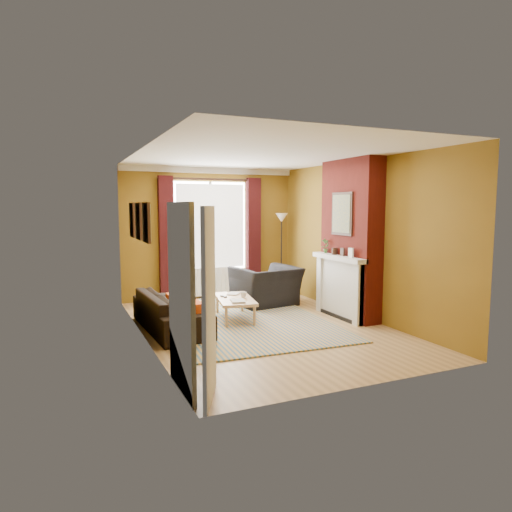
% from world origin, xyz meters
% --- Properties ---
extents(ground, '(5.50, 5.50, 0.00)m').
position_xyz_m(ground, '(0.00, 0.00, 0.00)').
color(ground, olive).
rests_on(ground, ground).
extents(room_walls, '(3.82, 5.54, 2.83)m').
position_xyz_m(room_walls, '(0.64, 0.27, 1.38)').
color(room_walls, brown).
rests_on(room_walls, ground).
extents(striped_rug, '(3.02, 4.05, 0.02)m').
position_xyz_m(striped_rug, '(-0.21, 0.54, 0.01)').
color(striped_rug, '#316088').
rests_on(striped_rug, ground).
extents(sofa, '(0.90, 2.08, 0.60)m').
position_xyz_m(sofa, '(-1.42, 0.42, 0.30)').
color(sofa, black).
rests_on(sofa, ground).
extents(armchair, '(1.34, 1.22, 0.78)m').
position_xyz_m(armchair, '(0.74, 1.44, 0.39)').
color(armchair, black).
rests_on(armchair, ground).
extents(coffee_table, '(0.80, 1.26, 0.39)m').
position_xyz_m(coffee_table, '(-0.25, 0.60, 0.35)').
color(coffee_table, tan).
rests_on(coffee_table, ground).
extents(wicker_stool, '(0.46, 0.46, 0.45)m').
position_xyz_m(wicker_stool, '(0.54, 2.11, 0.23)').
color(wicker_stool, '#9C6F43').
rests_on(wicker_stool, ground).
extents(floor_lamp, '(0.34, 0.34, 1.82)m').
position_xyz_m(floor_lamp, '(1.55, 2.37, 1.44)').
color(floor_lamp, black).
rests_on(floor_lamp, ground).
extents(book_a, '(0.28, 0.34, 0.03)m').
position_xyz_m(book_a, '(-0.44, 0.29, 0.41)').
color(book_a, '#999999').
rests_on(book_a, coffee_table).
extents(book_b, '(0.30, 0.31, 0.02)m').
position_xyz_m(book_b, '(-0.23, 0.97, 0.40)').
color(book_b, '#999999').
rests_on(book_b, coffee_table).
extents(mug, '(0.15, 0.15, 0.10)m').
position_xyz_m(mug, '(-0.11, 0.53, 0.44)').
color(mug, '#999999').
rests_on(mug, coffee_table).
extents(tv_remote, '(0.08, 0.16, 0.02)m').
position_xyz_m(tv_remote, '(-0.41, 0.75, 0.40)').
color(tv_remote, '#242426').
rests_on(tv_remote, coffee_table).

